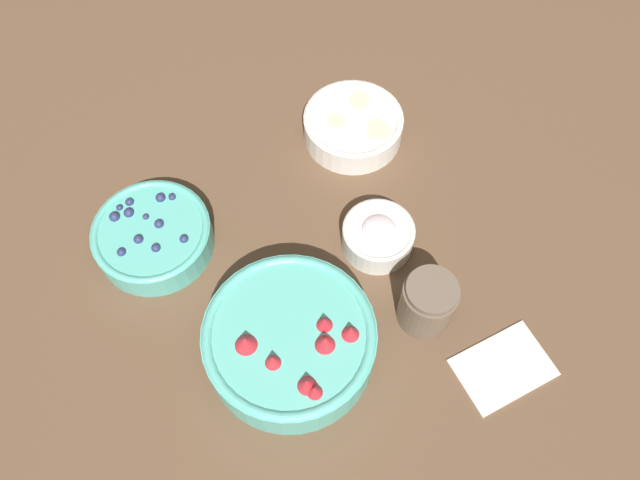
# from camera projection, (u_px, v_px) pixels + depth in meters

# --- Properties ---
(ground_plane) EXTENTS (4.00, 4.00, 0.00)m
(ground_plane) POSITION_uv_depth(u_px,v_px,m) (282.00, 297.00, 0.92)
(ground_plane) COLOR brown
(bowl_strawberries) EXTENTS (0.24, 0.24, 0.09)m
(bowl_strawberries) POSITION_uv_depth(u_px,v_px,m) (290.00, 340.00, 0.85)
(bowl_strawberries) COLOR #56B7A8
(bowl_strawberries) RESTS_ON ground_plane
(bowl_blueberries) EXTENTS (0.18, 0.18, 0.06)m
(bowl_blueberries) POSITION_uv_depth(u_px,v_px,m) (153.00, 235.00, 0.94)
(bowl_blueberries) COLOR #56B7A8
(bowl_blueberries) RESTS_ON ground_plane
(bowl_bananas) EXTENTS (0.17, 0.17, 0.05)m
(bowl_bananas) POSITION_uv_depth(u_px,v_px,m) (353.00, 125.00, 1.04)
(bowl_bananas) COLOR white
(bowl_bananas) RESTS_ON ground_plane
(bowl_cream) EXTENTS (0.11, 0.11, 0.05)m
(bowl_cream) POSITION_uv_depth(u_px,v_px,m) (378.00, 235.00, 0.94)
(bowl_cream) COLOR silver
(bowl_cream) RESTS_ON ground_plane
(jar_chocolate) EXTENTS (0.08, 0.08, 0.09)m
(jar_chocolate) POSITION_uv_depth(u_px,v_px,m) (427.00, 303.00, 0.87)
(jar_chocolate) COLOR brown
(jar_chocolate) RESTS_ON ground_plane
(napkin) EXTENTS (0.13, 0.10, 0.01)m
(napkin) POSITION_uv_depth(u_px,v_px,m) (504.00, 367.00, 0.87)
(napkin) COLOR silver
(napkin) RESTS_ON ground_plane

